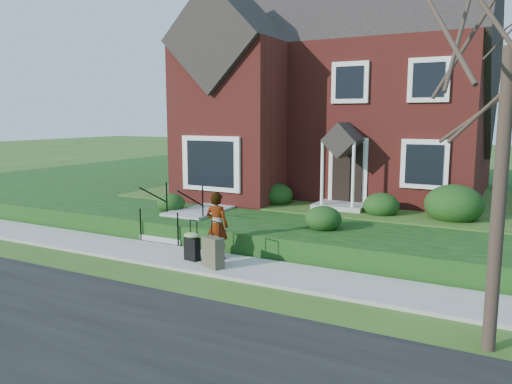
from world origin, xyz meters
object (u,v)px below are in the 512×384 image
Objects in this scene: suitcase_black at (192,245)px; suitcase_olive at (213,252)px; woman at (217,226)px; front_steps at (181,222)px.

suitcase_black is 0.92× the size of suitcase_olive.
suitcase_black is at bearing 41.94° from woman.
suitcase_olive is (0.32, -0.68, -0.46)m from woman.
suitcase_olive is (2.57, -2.22, -0.04)m from front_steps.
front_steps is 1.23× the size of woman.
suitcase_olive is at bearing 114.49° from woman.
woman is (2.25, -1.54, 0.43)m from front_steps.
front_steps is 2.66m from suitcase_black.
suitcase_olive is (0.78, -0.26, -0.02)m from suitcase_black.
front_steps is 2.76m from woman.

